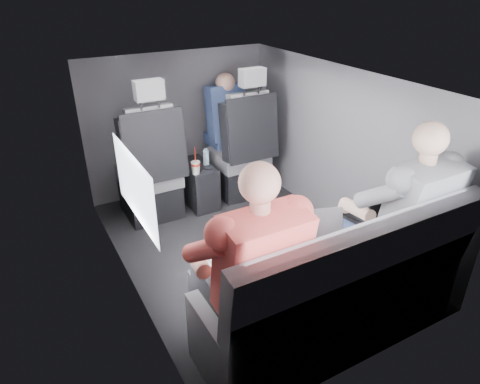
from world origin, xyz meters
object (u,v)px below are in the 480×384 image
front_seat_right (242,157)px  soda_cup (196,167)px  front_seat_left (151,176)px  water_bottle (206,157)px  laptop_white (233,251)px  passenger_rear_left (247,269)px  laptop_black (374,208)px  passenger_rear_right (399,216)px  rear_bench (334,298)px  passenger_front_right (226,116)px  laptop_silver (305,231)px  center_console (198,184)px

front_seat_right → soda_cup: size_ratio=5.10×
front_seat_left → water_bottle: (0.53, -0.00, 0.07)m
front_seat_right → laptop_white: front_seat_right is taller
passenger_rear_left → front_seat_right: bearing=61.5°
laptop_white → laptop_black: bearing=-1.4°
front_seat_left → soda_cup: (0.36, -0.14, 0.06)m
water_bottle → passenger_rear_left: 1.91m
water_bottle → passenger_rear_left: (-0.61, -1.81, 0.17)m
laptop_white → passenger_rear_right: (1.05, -0.19, 0.02)m
rear_bench → passenger_rear_left: bearing=169.9°
laptop_white → passenger_front_right: passenger_front_right is taller
passenger_rear_right → passenger_front_right: bearing=93.5°
soda_cup → laptop_black: (0.59, -1.51, 0.17)m
passenger_front_right → water_bottle: bearing=-142.9°
soda_cup → water_bottle: soda_cup is taller
front_seat_left → passenger_front_right: bearing=16.5°
front_seat_right → soda_cup: 0.56m
front_seat_left → laptop_silver: size_ratio=3.33×
passenger_rear_right → passenger_front_right: passenger_rear_right is taller
rear_bench → passenger_front_right: 2.24m
center_console → soda_cup: size_ratio=1.94×
rear_bench → laptop_silver: rear_bench is taller
water_bottle → passenger_rear_right: bearing=-75.5°
rear_bench → passenger_rear_left: (-0.53, 0.09, 0.34)m
front_seat_left → passenger_rear_left: size_ratio=1.00×
laptop_black → laptop_silver: bearing=179.8°
soda_cup → laptop_silver: bearing=-88.5°
water_bottle → passenger_rear_right: (0.47, -1.81, 0.18)m
laptop_white → passenger_rear_right: bearing=-10.1°
laptop_white → laptop_silver: 0.46m
water_bottle → passenger_front_right: size_ratio=0.22×
passenger_rear_right → passenger_front_right: size_ratio=1.79×
soda_cup → laptop_black: laptop_black is taller
front_seat_right → laptop_black: 1.66m
laptop_black → center_console: bearing=106.5°
soda_cup → front_seat_right: bearing=14.4°
front_seat_right → soda_cup: front_seat_right is taller
front_seat_right → laptop_black: bearing=-88.3°
center_console → soda_cup: soda_cup is taller
front_seat_right → soda_cup: bearing=-165.6°
water_bottle → passenger_rear_left: bearing=-108.5°
laptop_white → passenger_rear_right: size_ratio=0.28×
passenger_rear_left → passenger_rear_right: bearing=-0.0°
laptop_white → passenger_front_right: size_ratio=0.51×
water_bottle → laptop_silver: size_ratio=0.41×
front_seat_left → water_bottle: bearing=-0.1°
front_seat_right → passenger_rear_right: 1.83m
front_seat_left → water_bottle: front_seat_left is taller
front_seat_left → rear_bench: size_ratio=0.79×
passenger_rear_right → passenger_front_right: 2.07m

